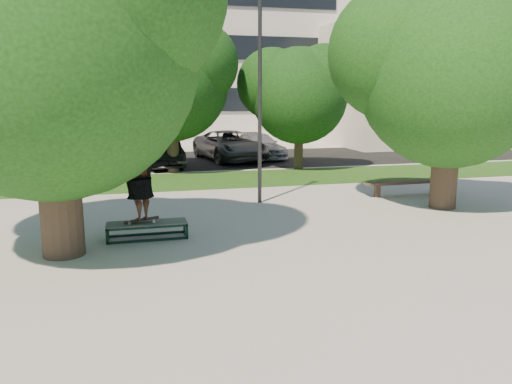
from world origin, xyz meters
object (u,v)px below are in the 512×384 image
object	(u,v)px
tree_right	(448,64)
car_grey	(230,146)
car_dark	(163,152)
lamppost	(260,98)
grind_box	(147,230)
car_silver_a	(113,150)
bench	(408,183)
car_silver_b	(258,146)
tree_left	(43,31)

from	to	relation	value
tree_right	car_grey	bearing A→B (deg)	106.96
tree_right	car_dark	distance (m)	13.33
lamppost	grind_box	world-z (taller)	lamppost
car_silver_a	bench	bearing A→B (deg)	-42.44
lamppost	grind_box	size ratio (longest dim) A/B	3.39
grind_box	bench	xyz separation A→B (m)	(8.55, 3.12, 0.21)
lamppost	car_grey	distance (m)	10.75
car_silver_a	car_dark	distance (m)	2.62
lamppost	car_silver_b	xyz separation A→B (m)	(2.82, 11.00, -2.51)
grind_box	car_grey	xyz separation A→B (m)	(4.66, 13.59, 0.56)
bench	car_silver_b	size ratio (longest dim) A/B	0.71
tree_left	car_silver_a	distance (m)	14.49
tree_right	bench	distance (m)	4.14
lamppost	car_grey	size ratio (longest dim) A/B	1.13
tree_left	car_grey	world-z (taller)	tree_left
tree_left	car_dark	distance (m)	13.55
car_silver_a	car_grey	size ratio (longest dim) A/B	0.77
grind_box	car_silver_a	world-z (taller)	car_silver_a
tree_right	car_silver_a	size ratio (longest dim) A/B	1.57
lamppost	car_silver_a	world-z (taller)	lamppost
grind_box	car_silver_b	distance (m)	15.53
tree_left	car_silver_b	world-z (taller)	tree_left
tree_right	grind_box	xyz separation A→B (m)	(-8.42, -1.26, -3.90)
grind_box	car_dark	xyz separation A→B (m)	(1.20, 11.94, 0.50)
car_silver_b	car_grey	bearing A→B (deg)	-168.71
car_silver_a	tree_right	bearing A→B (deg)	-47.57
grind_box	tree_left	bearing A→B (deg)	-157.90
tree_left	car_silver_b	bearing A→B (deg)	61.43
bench	car_dark	size ratio (longest dim) A/B	0.74
tree_right	grind_box	distance (m)	9.36
car_silver_b	lamppost	bearing A→B (deg)	-112.38
grind_box	car_grey	distance (m)	14.38
car_grey	car_dark	bearing A→B (deg)	-164.47
car_grey	car_silver_a	bearing A→B (deg)	173.33
tree_right	car_silver_b	distance (m)	13.53
car_dark	car_grey	distance (m)	3.82
car_grey	car_silver_b	world-z (taller)	car_grey
tree_left	grind_box	size ratio (longest dim) A/B	3.95
grind_box	car_silver_b	size ratio (longest dim) A/B	0.41
car_dark	car_grey	bearing A→B (deg)	22.14
car_dark	bench	bearing A→B (deg)	-53.62
bench	car_silver_a	world-z (taller)	car_silver_a
tree_left	lamppost	size ratio (longest dim) A/B	1.16
lamppost	car_dark	world-z (taller)	lamppost
tree_right	car_dark	xyz separation A→B (m)	(-7.21, 10.68, -3.40)
car_dark	car_silver_b	world-z (taller)	car_dark
grind_box	car_silver_b	world-z (taller)	car_silver_b
bench	car_silver_b	distance (m)	11.28
tree_right	grind_box	world-z (taller)	tree_right
lamppost	car_grey	xyz separation A→B (m)	(1.16, 10.41, -2.40)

